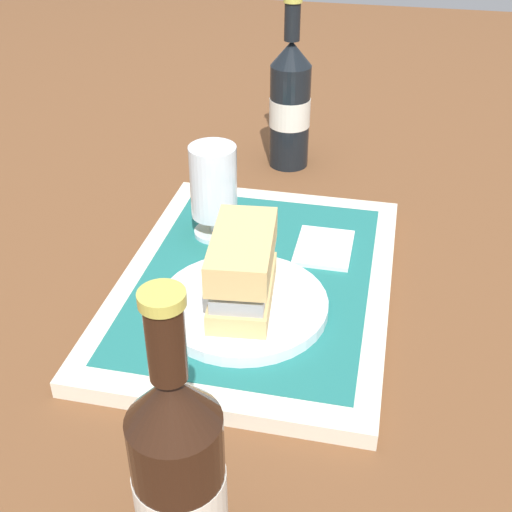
% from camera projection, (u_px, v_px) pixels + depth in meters
% --- Properties ---
extents(ground_plane, '(3.00, 3.00, 0.00)m').
position_uv_depth(ground_plane, '(256.00, 290.00, 0.82)').
color(ground_plane, brown).
extents(tray, '(0.44, 0.32, 0.02)m').
position_uv_depth(tray, '(256.00, 283.00, 0.82)').
color(tray, beige).
rests_on(tray, ground_plane).
extents(placemat, '(0.38, 0.27, 0.00)m').
position_uv_depth(placemat, '(256.00, 276.00, 0.81)').
color(placemat, '#1E6B66').
rests_on(placemat, tray).
extents(plate, '(0.19, 0.19, 0.01)m').
position_uv_depth(plate, '(245.00, 305.00, 0.75)').
color(plate, white).
rests_on(plate, placemat).
extents(sandwich, '(0.14, 0.08, 0.08)m').
position_uv_depth(sandwich, '(244.00, 267.00, 0.73)').
color(sandwich, tan).
rests_on(sandwich, plate).
extents(beer_glass, '(0.06, 0.06, 0.12)m').
position_uv_depth(beer_glass, '(214.00, 189.00, 0.85)').
color(beer_glass, silver).
rests_on(beer_glass, placemat).
extents(napkin_folded, '(0.09, 0.07, 0.01)m').
position_uv_depth(napkin_folded, '(324.00, 248.00, 0.86)').
color(napkin_folded, white).
rests_on(napkin_folded, placemat).
extents(beer_bottle, '(0.07, 0.07, 0.27)m').
position_uv_depth(beer_bottle, '(290.00, 104.00, 1.06)').
color(beer_bottle, black).
rests_on(beer_bottle, ground_plane).
extents(second_bottle, '(0.07, 0.07, 0.27)m').
position_uv_depth(second_bottle, '(180.00, 482.00, 0.46)').
color(second_bottle, black).
rests_on(second_bottle, ground_plane).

